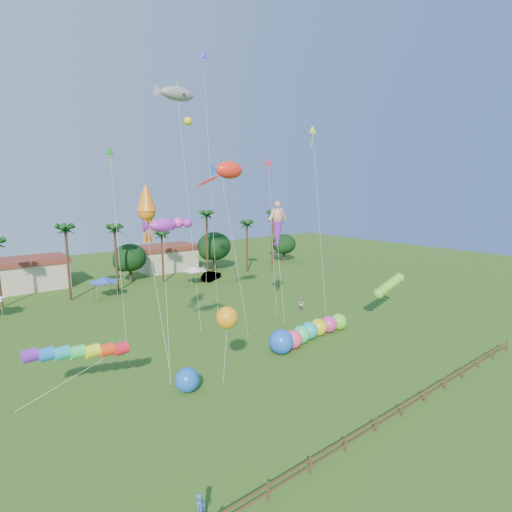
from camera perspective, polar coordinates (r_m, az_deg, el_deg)
ground at (r=34.01m, az=11.08°, el=-17.40°), size 160.00×160.00×0.00m
tree_line at (r=69.72m, az=-15.32°, el=0.08°), size 69.46×8.91×11.00m
buildings_row at (r=73.47m, az=-21.88°, el=-1.61°), size 35.00×7.00×4.00m
tent_row at (r=59.67m, az=-20.76°, el=-3.25°), size 31.00×4.00×0.60m
fence at (r=30.69m, az=20.21°, el=-19.68°), size 36.12×0.12×1.00m
car_b at (r=68.50m, az=-6.42°, el=-2.80°), size 4.77×3.81×1.52m
spectator_a at (r=21.63m, az=-7.95°, el=-32.35°), size 0.77×0.71×1.77m
spectator_b at (r=51.20m, az=6.52°, el=-6.92°), size 0.98×1.05×1.73m
caterpillar_inflatable at (r=41.48m, az=7.32°, el=-10.76°), size 11.48×3.22×2.33m
blue_ball at (r=32.25m, az=-9.81°, el=-17.05°), size 1.89×1.89×1.89m
rainbow_tube at (r=32.60m, az=-21.74°, el=-12.95°), size 9.11×2.04×3.70m
green_worm at (r=48.95m, az=17.07°, el=-5.16°), size 9.82×2.17×4.00m
orange_ball_kite at (r=31.72m, az=-4.16°, el=-8.78°), size 1.96×1.96×6.24m
merman_kite at (r=46.84m, az=3.08°, el=4.14°), size 2.99×4.36×13.47m
fish_kite at (r=43.77m, az=-3.83°, el=12.14°), size 5.10×6.29×18.34m
shark_kite at (r=48.03m, az=-11.15°, el=21.76°), size 5.59×7.53×26.58m
squid_kite at (r=36.41m, az=-15.34°, el=6.06°), size 2.22×4.90×15.73m
lobster_kite at (r=33.22m, az=-13.16°, el=4.33°), size 4.45×4.59×13.23m
delta_kite_red at (r=50.08m, az=1.83°, el=12.68°), size 2.22×3.69×19.00m
delta_kite_yellow at (r=49.59m, az=8.14°, el=16.75°), size 1.63×4.15×22.71m
delta_kite_green at (r=37.56m, az=-20.10°, el=13.16°), size 1.14×3.60×19.01m
delta_kite_blue at (r=52.65m, az=-7.45°, el=25.36°), size 1.50×4.13×31.39m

